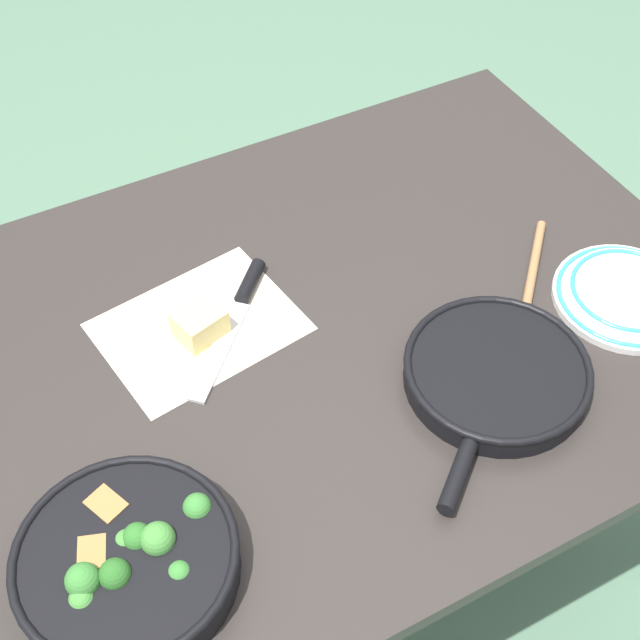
% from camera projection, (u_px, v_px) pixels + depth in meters
% --- Properties ---
extents(ground_plane, '(14.00, 14.00, 0.00)m').
position_uv_depth(ground_plane, '(320.00, 548.00, 1.92)').
color(ground_plane, '#51755B').
extents(dining_table_red, '(1.28, 0.93, 0.72)m').
position_uv_depth(dining_table_red, '(320.00, 358.00, 1.43)').
color(dining_table_red, '#2D2826').
rests_on(dining_table_red, ground_plane).
extents(skillet_broccoli, '(0.38, 0.30, 0.07)m').
position_uv_depth(skillet_broccoli, '(125.00, 563.00, 1.08)').
color(skillet_broccoli, black).
rests_on(skillet_broccoli, dining_table_red).
extents(skillet_eggs, '(0.33, 0.30, 0.04)m').
position_uv_depth(skillet_eggs, '(496.00, 374.00, 1.29)').
color(skillet_eggs, black).
rests_on(skillet_eggs, dining_table_red).
extents(wooden_spoon, '(0.26, 0.27, 0.02)m').
position_uv_depth(wooden_spoon, '(525.00, 314.00, 1.38)').
color(wooden_spoon, '#996B42').
rests_on(wooden_spoon, dining_table_red).
extents(parchment_sheet, '(0.32, 0.26, 0.00)m').
position_uv_depth(parchment_sheet, '(199.00, 327.00, 1.38)').
color(parchment_sheet, beige).
rests_on(parchment_sheet, dining_table_red).
extents(grater_knife, '(0.22, 0.22, 0.02)m').
position_uv_depth(grater_knife, '(238.00, 309.00, 1.39)').
color(grater_knife, silver).
rests_on(grater_knife, dining_table_red).
extents(cheese_block, '(0.08, 0.08, 0.05)m').
position_uv_depth(cheese_block, '(200.00, 324.00, 1.35)').
color(cheese_block, '#EFD67A').
rests_on(cheese_block, dining_table_red).
extents(dinner_plate_stack, '(0.23, 0.23, 0.03)m').
position_uv_depth(dinner_plate_stack, '(626.00, 294.00, 1.40)').
color(dinner_plate_stack, white).
rests_on(dinner_plate_stack, dining_table_red).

